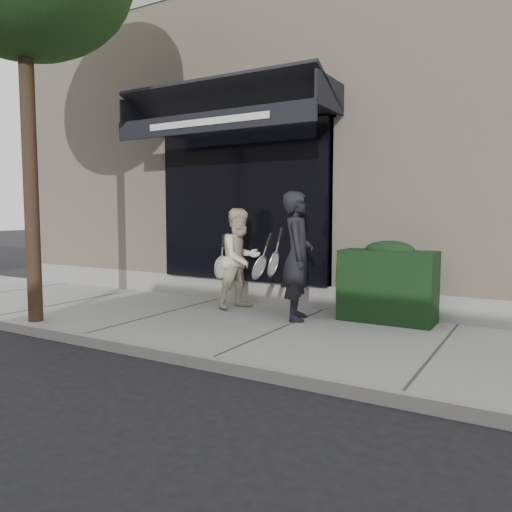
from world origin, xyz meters
The scene contains 7 objects.
ground centered at (0.00, 0.00, 0.00)m, with size 80.00×80.00×0.00m, color black.
sidewalk centered at (0.00, 0.00, 0.06)m, with size 20.00×3.00×0.12m, color gray.
curb centered at (0.00, -1.55, 0.07)m, with size 20.00×0.10×0.14m, color gray.
building_facade centered at (-0.01, 4.96, 2.74)m, with size 14.30×8.04×5.64m.
hedge centered at (1.10, 1.25, 0.66)m, with size 1.30×0.70×1.14m.
pedestrian_front centered at (-0.05, 0.66, 1.03)m, with size 0.83×0.93×1.83m.
pedestrian_back centered at (-1.20, 0.97, 0.92)m, with size 0.81×0.92×1.60m.
Camera 1 is at (3.02, -5.71, 1.65)m, focal length 35.00 mm.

